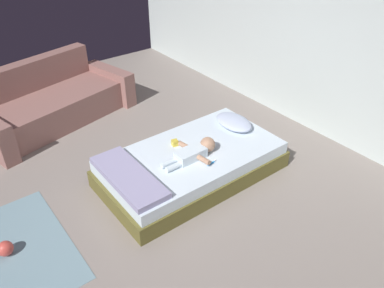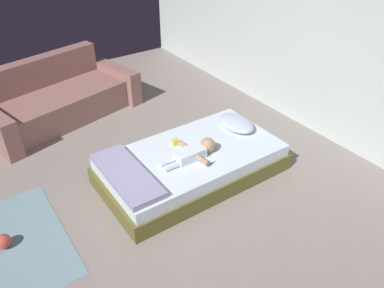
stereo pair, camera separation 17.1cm
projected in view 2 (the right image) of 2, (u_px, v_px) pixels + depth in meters
The scene contains 11 objects.
ground_plane at pixel (117, 212), 3.96m from camera, with size 8.00×8.00×0.00m, color gray.
wall_behind_bed at pixel (331, 27), 4.60m from camera, with size 8.00×0.12×2.81m, color silver.
bed at pixel (192, 164), 4.37m from camera, with size 1.12×2.07×0.34m.
pillow at pixel (236, 123), 4.67m from camera, with size 0.52×0.34×0.12m.
baby at pixel (194, 152), 4.15m from camera, with size 0.50×0.67×0.17m.
toothbrush at pixel (211, 163), 4.07m from camera, with size 0.03×0.12×0.02m.
couch at pixel (58, 99), 5.48m from camera, with size 1.44×2.30×0.82m.
rug at pixel (16, 244), 3.60m from camera, with size 1.43×0.88×0.01m.
toy_ball at pixel (3, 241), 3.52m from camera, with size 0.14×0.14×0.14m, color #D44A40.
blanket at pixel (126, 175), 3.87m from camera, with size 1.01×0.37×0.06m.
toy_block at pixel (175, 142), 4.37m from camera, with size 0.08×0.08×0.07m.
Camera 2 is at (2.83, -1.01, 2.78)m, focal length 35.74 mm.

